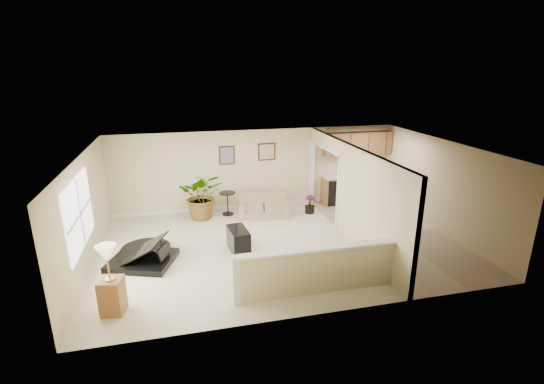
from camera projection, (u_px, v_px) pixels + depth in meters
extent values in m
plane|color=beige|center=(281.00, 245.00, 10.04)|extent=(9.00, 9.00, 0.00)
cube|color=#C9B789|center=(257.00, 169.00, 12.44)|extent=(9.00, 0.04, 2.50)
cube|color=#C9B789|center=(326.00, 252.00, 6.89)|extent=(9.00, 0.04, 2.50)
cube|color=#C9B789|center=(84.00, 214.00, 8.65)|extent=(0.04, 6.00, 2.50)
cube|color=#C9B789|center=(442.00, 186.00, 10.67)|extent=(0.04, 6.00, 2.50)
cube|color=silver|center=(282.00, 149.00, 9.28)|extent=(9.00, 6.00, 0.04)
cube|color=tan|center=(393.00, 233.00, 10.75)|extent=(2.70, 6.00, 0.01)
cube|color=#C9B789|center=(372.00, 209.00, 8.96)|extent=(0.12, 3.60, 2.50)
cube|color=#C9B789|center=(326.00, 141.00, 11.39)|extent=(0.12, 2.35, 0.40)
cube|color=#C9B789|center=(319.00, 271.00, 7.80)|extent=(3.30, 0.12, 0.95)
cube|color=silver|center=(320.00, 249.00, 7.65)|extent=(3.40, 0.22, 0.05)
cube|color=silver|center=(236.00, 280.00, 7.43)|extent=(0.14, 0.14, 1.00)
cube|color=white|center=(79.00, 214.00, 8.13)|extent=(0.05, 2.15, 1.45)
cube|color=#352113|center=(227.00, 155.00, 12.05)|extent=(0.48, 0.03, 0.58)
cube|color=#7F5163|center=(227.00, 155.00, 12.03)|extent=(0.40, 0.01, 0.50)
cube|color=#352113|center=(267.00, 152.00, 12.32)|extent=(0.55, 0.03, 0.55)
cube|color=silver|center=(267.00, 152.00, 12.30)|extent=(0.46, 0.01, 0.46)
cube|color=brown|center=(356.00, 189.00, 13.15)|extent=(2.30, 0.60, 0.90)
cube|color=beige|center=(357.00, 175.00, 13.00)|extent=(2.36, 0.65, 0.04)
cube|color=black|center=(334.00, 191.00, 12.97)|extent=(0.60, 0.60, 0.84)
cube|color=brown|center=(357.00, 144.00, 12.80)|extent=(2.30, 0.35, 0.75)
cube|color=black|center=(140.00, 234.00, 8.90)|extent=(1.70, 1.59, 0.29)
cylinder|color=black|center=(135.00, 226.00, 9.35)|extent=(1.18, 1.18, 0.29)
cube|color=white|center=(177.00, 232.00, 9.09)|extent=(0.52, 0.97, 0.02)
cube|color=black|center=(134.00, 222.00, 8.89)|extent=(1.39, 1.40, 0.64)
cube|color=black|center=(238.00, 240.00, 9.70)|extent=(0.50, 0.87, 0.55)
cube|color=#9A8162|center=(264.00, 209.00, 11.97)|extent=(1.64, 1.11, 0.42)
cube|color=#9A8162|center=(261.00, 192.00, 12.14)|extent=(1.52, 0.47, 0.44)
cube|color=#9A8162|center=(242.00, 202.00, 11.74)|extent=(0.33, 0.87, 0.16)
cube|color=#9A8162|center=(285.00, 198.00, 12.03)|extent=(0.33, 0.87, 0.16)
cylinder|color=black|center=(228.00, 214.00, 12.12)|extent=(0.35, 0.35, 0.03)
cylinder|color=black|center=(228.00, 204.00, 12.02)|extent=(0.04, 0.04, 0.68)
cylinder|color=black|center=(227.00, 193.00, 11.91)|extent=(0.49, 0.49, 0.03)
cylinder|color=black|center=(203.00, 213.00, 11.81)|extent=(0.40, 0.40, 0.28)
imported|color=#1E4C16|center=(202.00, 195.00, 11.64)|extent=(1.43, 1.29, 1.42)
cylinder|color=black|center=(310.00, 210.00, 12.22)|extent=(0.29, 0.29, 0.20)
imported|color=#1E4C16|center=(310.00, 204.00, 12.16)|extent=(0.39, 0.39, 0.56)
cube|color=brown|center=(112.00, 296.00, 7.21)|extent=(0.47, 0.47, 0.68)
cylinder|color=#B8813D|center=(110.00, 279.00, 7.10)|extent=(0.18, 0.18, 0.02)
cylinder|color=#B8813D|center=(108.00, 268.00, 7.03)|extent=(0.03, 0.03, 0.46)
cone|color=beige|center=(106.00, 253.00, 6.94)|extent=(0.36, 0.36, 0.30)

